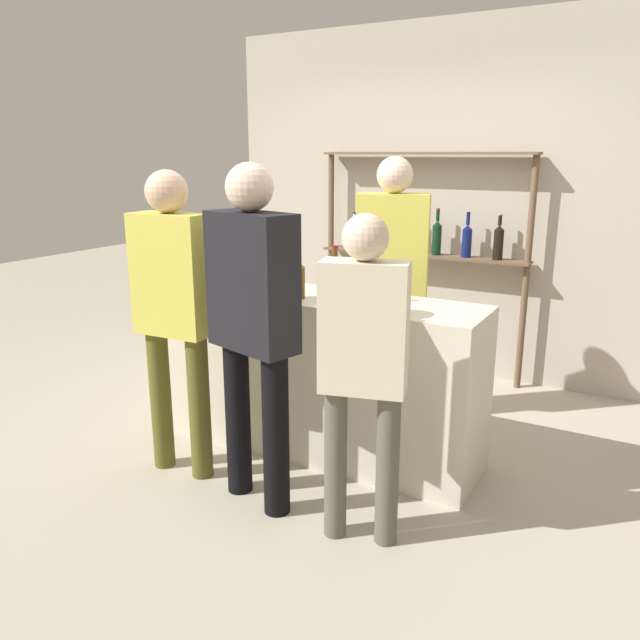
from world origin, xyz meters
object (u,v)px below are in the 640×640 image
object	(u,v)px
counter_bottle_1	(355,282)
cork_jar	(218,278)
customer_right	(363,356)
server_behind_counter	(392,270)
counter_bottle_0	(297,278)
customer_center	(253,314)
wine_glass	(270,263)
counter_bottle_2	(335,282)
customer_left	(173,301)

from	to	relation	value
counter_bottle_1	cork_jar	xyz separation A→B (m)	(-0.90, -0.08, -0.05)
counter_bottle_1	customer_right	bearing A→B (deg)	-60.77
cork_jar	server_behind_counter	size ratio (longest dim) A/B	0.08
counter_bottle_0	counter_bottle_1	xyz separation A→B (m)	(0.35, 0.05, -0.00)
customer_center	customer_right	xyz separation A→B (m)	(0.62, -0.03, -0.11)
server_behind_counter	wine_glass	bearing A→B (deg)	-67.99
server_behind_counter	customer_right	world-z (taller)	server_behind_counter
counter_bottle_0	wine_glass	size ratio (longest dim) A/B	1.89
server_behind_counter	counter_bottle_2	bearing A→B (deg)	-16.77
customer_left	customer_right	distance (m)	1.20
wine_glass	customer_left	distance (m)	0.81
counter_bottle_1	wine_glass	size ratio (longest dim) A/B	1.78
cork_jar	customer_center	xyz separation A→B (m)	(0.65, -0.54, -0.02)
customer_left	counter_bottle_2	bearing A→B (deg)	-59.19
counter_bottle_2	customer_center	bearing A→B (deg)	-106.81
cork_jar	customer_right	xyz separation A→B (m)	(1.27, -0.57, -0.13)
cork_jar	customer_right	world-z (taller)	customer_right
customer_left	counter_bottle_0	bearing A→B (deg)	-45.67
counter_bottle_1	cork_jar	world-z (taller)	counter_bottle_1
wine_glass	customer_center	bearing A→B (deg)	-61.33
counter_bottle_1	server_behind_counter	size ratio (longest dim) A/B	0.18
customer_center	counter_bottle_2	bearing A→B (deg)	-1.55
customer_right	customer_left	bearing A→B (deg)	70.45
cork_jar	customer_right	size ratio (longest dim) A/B	0.09
server_behind_counter	cork_jar	bearing A→B (deg)	-61.65
wine_glass	cork_jar	world-z (taller)	wine_glass
wine_glass	cork_jar	bearing A→B (deg)	-120.44
server_behind_counter	customer_center	xyz separation A→B (m)	(-0.16, -1.36, -0.02)
counter_bottle_1	counter_bottle_2	world-z (taller)	counter_bottle_2
counter_bottle_2	cork_jar	bearing A→B (deg)	-179.52
server_behind_counter	customer_left	bearing A→B (deg)	-46.33
cork_jar	server_behind_counter	distance (m)	1.15
counter_bottle_0	customer_right	size ratio (longest dim) A/B	0.21
wine_glass	server_behind_counter	distance (m)	0.81
cork_jar	wine_glass	bearing A→B (deg)	59.56
customer_left	cork_jar	bearing A→B (deg)	6.24
customer_right	server_behind_counter	bearing A→B (deg)	3.04
customer_left	customer_center	world-z (taller)	customer_center
wine_glass	cork_jar	distance (m)	0.37
server_behind_counter	customer_center	world-z (taller)	server_behind_counter
counter_bottle_1	server_behind_counter	distance (m)	0.74
cork_jar	customer_left	size ratio (longest dim) A/B	0.08
wine_glass	customer_left	bearing A→B (deg)	-97.58
counter_bottle_1	wine_glass	world-z (taller)	counter_bottle_1
counter_bottle_1	customer_right	size ratio (longest dim) A/B	0.20
counter_bottle_1	server_behind_counter	bearing A→B (deg)	97.10
counter_bottle_2	customer_center	size ratio (longest dim) A/B	0.19
customer_left	customer_right	world-z (taller)	customer_left
counter_bottle_1	customer_center	distance (m)	0.67
counter_bottle_2	customer_left	xyz separation A→B (m)	(-0.74, -0.49, -0.10)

